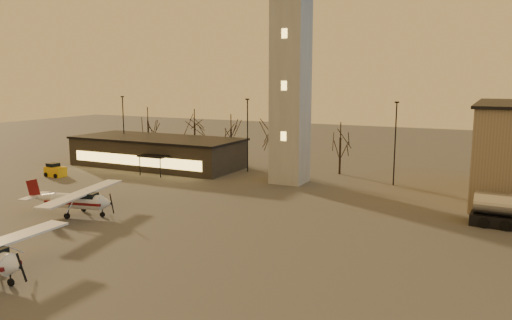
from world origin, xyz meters
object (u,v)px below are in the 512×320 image
Objects in this scene: service_cart at (55,171)px; control_tower at (291,49)px; terminal at (157,152)px; cessna_rear at (79,204)px.

control_tower is at bearing 21.56° from service_cart.
control_tower is 1.28× the size of terminal.
service_cart is at bearing -160.42° from control_tower.
terminal is 14.47m from service_cart.
cessna_rear reaches higher than service_cart.
control_tower is 11.48× the size of service_cart.
terminal reaches higher than service_cart.
cessna_rear is (-11.77, -23.13, -15.19)m from control_tower.
control_tower reaches higher than cessna_rear.
control_tower reaches higher than service_cart.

